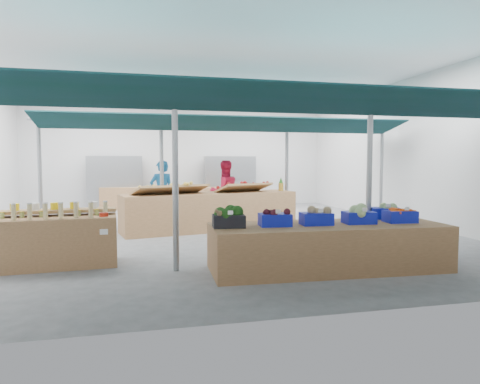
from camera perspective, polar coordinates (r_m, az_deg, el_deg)
The scene contains 24 objects.
floor at distance 11.28m, azimuth -5.07°, elevation -5.14°, with size 13.00×13.00×0.00m, color #5E5E60.
hall at distance 12.59m, azimuth -6.08°, elevation 7.88°, with size 13.00×13.00×13.00m.
pole_grid at distance 9.56m, azimuth 0.81°, elevation 4.13°, with size 10.00×4.60×3.00m.
awnings at distance 9.61m, azimuth 0.82°, elevation 9.92°, with size 9.50×7.08×0.30m.
back_shelving_left at distance 17.07m, azimuth -16.32°, elevation 1.19°, with size 2.00×0.50×2.00m, color #B23F33.
back_shelving_right at distance 17.41m, azimuth -1.36°, elevation 1.40°, with size 2.00×0.50×2.00m, color #B23F33.
bottle_shelf at distance 8.05m, azimuth -23.03°, elevation -5.81°, with size 1.98×1.27×1.13m.
veg_counter at distance 7.32m, azimuth 11.67°, elevation -7.18°, with size 3.90×1.30×0.76m, color brown.
fruit_counter at distance 11.30m, azimuth -3.99°, elevation -2.60°, with size 4.60×1.09×0.99m, color brown.
far_counter at distance 16.50m, azimuth -10.16°, elevation -0.83°, with size 4.65×0.93×0.84m, color brown.
crate_stack at distance 8.56m, azimuth 15.48°, elevation -6.22°, with size 0.49×0.34×0.58m, color #0F1AAB.
vendor_left at distance 12.23m, azimuth -10.38°, elevation -0.14°, with size 0.67×0.44×1.84m, color #165A92.
vendor_right at distance 12.45m, azimuth -2.08°, elevation -0.01°, with size 0.89×0.70×1.84m, color #BB1737.
crate_broccoli at distance 6.77m, azimuth -1.53°, elevation -3.40°, with size 0.52×0.42×0.35m.
crate_beets at distance 6.94m, azimuth 4.68°, elevation -3.44°, with size 0.52×0.42×0.29m.
crate_celeriac at distance 7.16m, azimuth 10.12°, elevation -3.17°, with size 0.52×0.42×0.31m.
crate_cabbage at distance 7.47m, azimuth 15.57°, elevation -2.85°, with size 0.52×0.42×0.35m.
crate_carrots at distance 7.84m, azimuth 20.54°, elevation -2.99°, with size 0.52×0.42×0.29m.
sparrow at distance 6.60m, azimuth -2.81°, elevation -2.81°, with size 0.12×0.09×0.11m.
pole_ribbon at distance 5.91m, azimuth -17.70°, elevation -3.09°, with size 0.12×0.12×0.28m.
apple_heap_yellow at distance 10.80m, azimuth -9.24°, elevation 0.56°, with size 2.02×1.39×0.27m.
apple_heap_red at distance 11.51m, azimuth 0.53°, elevation 0.82°, with size 1.65×1.23×0.27m.
pineapple at distance 12.04m, azimuth 5.48°, elevation 1.02°, with size 0.14×0.14×0.39m.
crate_extra at distance 8.25m, azimuth 18.77°, elevation -2.36°, with size 0.58×0.48×0.32m.
Camera 1 is at (-1.56, -11.03, 1.79)m, focal length 32.00 mm.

